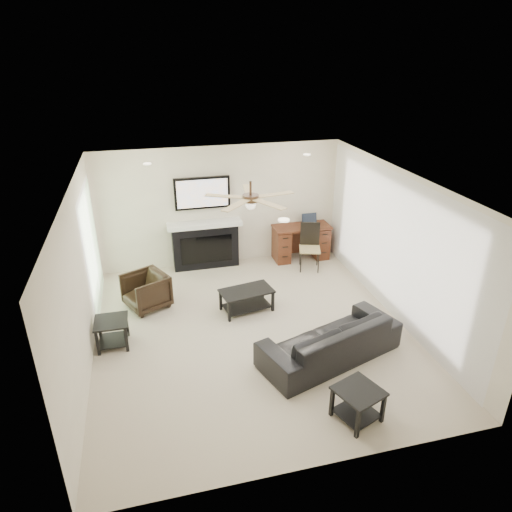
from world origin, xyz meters
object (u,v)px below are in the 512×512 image
object	(u,v)px
sofa	(330,339)
coffee_table	(247,300)
desk	(301,242)
fireplace_unit	(205,224)
armchair	(146,291)

from	to	relation	value
sofa	coffee_table	distance (m)	1.84
sofa	desk	bearing A→B (deg)	-120.66
coffee_table	fireplace_unit	xyz separation A→B (m)	(-0.43, 1.92, 0.75)
coffee_table	desk	bearing A→B (deg)	37.73
armchair	desk	world-z (taller)	desk
armchair	coffee_table	size ratio (longest dim) A/B	0.78
fireplace_unit	coffee_table	bearing A→B (deg)	-77.46
sofa	desk	world-z (taller)	desk
sofa	desk	xyz separation A→B (m)	(0.74, 3.43, 0.06)
coffee_table	desk	world-z (taller)	desk
fireplace_unit	desk	xyz separation A→B (m)	(2.06, -0.09, -0.57)
sofa	desk	size ratio (longest dim) A/B	1.78
coffee_table	fireplace_unit	bearing A→B (deg)	92.08
fireplace_unit	desk	bearing A→B (deg)	-2.39
armchair	sofa	bearing A→B (deg)	24.50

